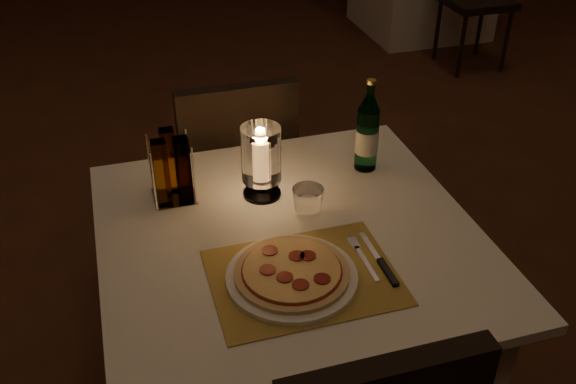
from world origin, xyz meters
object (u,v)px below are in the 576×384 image
object	(u,v)px
water_bottle	(367,134)
hurricane_candle	(261,157)
pizza	(292,272)
tumbler	(308,202)
plate	(292,277)
main_table	(290,331)
chair_far	(235,163)

from	to	relation	value
water_bottle	hurricane_candle	size ratio (longest dim) A/B	1.34
water_bottle	hurricane_candle	world-z (taller)	water_bottle
pizza	tumbler	distance (m)	0.27
plate	hurricane_candle	world-z (taller)	hurricane_candle
pizza	water_bottle	world-z (taller)	water_bottle
hurricane_candle	main_table	bearing A→B (deg)	-83.02
main_table	pizza	world-z (taller)	pizza
tumbler	hurricane_candle	bearing A→B (deg)	125.08
chair_far	hurricane_candle	xyz separation A→B (m)	(-0.02, -0.51, 0.32)
chair_far	pizza	distance (m)	0.92
plate	tumbler	size ratio (longest dim) A/B	3.69
water_bottle	main_table	bearing A→B (deg)	-141.05
main_table	pizza	bearing A→B (deg)	-105.50
hurricane_candle	tumbler	bearing A→B (deg)	-54.92
main_table	water_bottle	distance (m)	0.64
chair_far	hurricane_candle	world-z (taller)	hurricane_candle
main_table	hurricane_candle	world-z (taller)	hurricane_candle
main_table	water_bottle	world-z (taller)	water_bottle
main_table	plate	bearing A→B (deg)	-105.52
tumbler	hurricane_candle	xyz separation A→B (m)	(-0.10, 0.14, 0.08)
plate	tumbler	distance (m)	0.28
chair_far	pizza	xyz separation A→B (m)	(-0.05, -0.89, 0.22)
chair_far	water_bottle	xyz separation A→B (m)	(0.32, -0.46, 0.31)
plate	tumbler	bearing A→B (deg)	63.88
hurricane_candle	water_bottle	bearing A→B (deg)	9.40
main_table	tumbler	size ratio (longest dim) A/B	11.53
pizza	tumbler	xyz separation A→B (m)	(0.12, 0.25, 0.02)
water_bottle	chair_far	bearing A→B (deg)	125.12
pizza	hurricane_candle	world-z (taller)	hurricane_candle
plate	water_bottle	bearing A→B (deg)	49.85
plate	water_bottle	size ratio (longest dim) A/B	1.10
main_table	plate	xyz separation A→B (m)	(-0.05, -0.18, 0.38)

